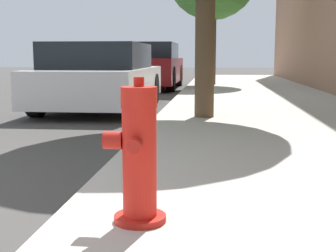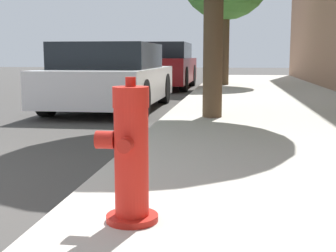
% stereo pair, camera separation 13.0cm
% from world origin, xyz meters
% --- Properties ---
extents(fire_hydrant, '(0.33, 0.35, 0.77)m').
position_xyz_m(fire_hydrant, '(2.42, -0.17, 0.48)').
color(fire_hydrant, red).
rests_on(fire_hydrant, sidewalk_slab).
extents(parked_car_near, '(1.83, 3.99, 1.24)m').
position_xyz_m(parked_car_near, '(0.64, 6.15, 0.61)').
color(parked_car_near, silver).
rests_on(parked_car_near, ground_plane).
extents(parked_car_mid, '(1.85, 4.36, 1.42)m').
position_xyz_m(parked_car_mid, '(0.71, 12.10, 0.70)').
color(parked_car_mid, maroon).
rests_on(parked_car_mid, ground_plane).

